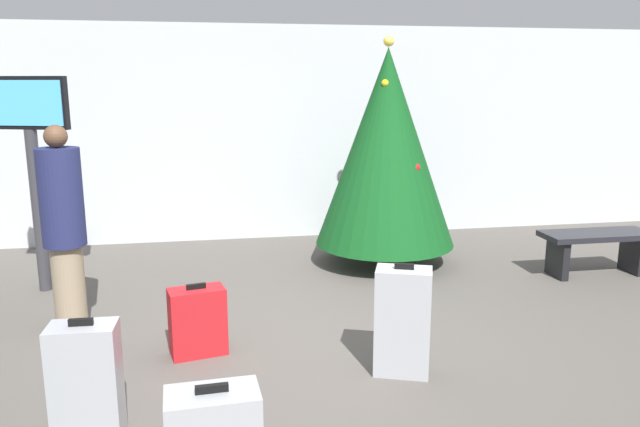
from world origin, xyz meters
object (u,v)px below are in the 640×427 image
waiting_bench (596,244)px  traveller_0 (64,226)px  suitcase_2 (198,321)px  suitcase_0 (86,385)px  holiday_tree (386,148)px  suitcase_1 (403,321)px  flight_info_kiosk (32,147)px

waiting_bench → traveller_0: (-5.35, -0.63, 0.58)m
traveller_0 → suitcase_2: 1.41m
waiting_bench → suitcase_2: suitcase_2 is taller
waiting_bench → traveller_0: bearing=-173.2°
waiting_bench → suitcase_0: suitcase_0 is taller
holiday_tree → suitcase_0: (-2.72, -3.23, -0.99)m
holiday_tree → traveller_0: bearing=-155.3°
waiting_bench → traveller_0: 5.42m
holiday_tree → traveller_0: (-3.18, -1.46, -0.43)m
waiting_bench → suitcase_1: 3.38m
traveller_0 → suitcase_0: 1.91m
holiday_tree → traveller_0: 3.52m
flight_info_kiosk → suitcase_0: (0.96, -2.92, -1.10)m
waiting_bench → suitcase_0: bearing=-153.9°
holiday_tree → suitcase_0: holiday_tree is taller
flight_info_kiosk → waiting_bench: 5.98m
flight_info_kiosk → suitcase_0: bearing=-71.8°
holiday_tree → waiting_bench: (2.17, -0.83, -1.01)m
waiting_bench → suitcase_0: 5.45m
holiday_tree → waiting_bench: size_ratio=2.13×
flight_info_kiosk → suitcase_2: flight_info_kiosk is taller
waiting_bench → suitcase_1: size_ratio=1.46×
suitcase_0 → traveller_0: bearing=104.6°
flight_info_kiosk → suitcase_0: flight_info_kiosk is taller
waiting_bench → suitcase_1: bearing=-146.4°
waiting_bench → suitcase_2: (-4.28, -1.28, -0.08)m
flight_info_kiosk → waiting_bench: (5.85, -0.53, -1.12)m
holiday_tree → suitcase_1: holiday_tree is taller
holiday_tree → waiting_bench: holiday_tree is taller
traveller_0 → suitcase_0: size_ratio=2.26×
holiday_tree → suitcase_0: bearing=-130.1°
suitcase_2 → suitcase_0: bearing=-118.7°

